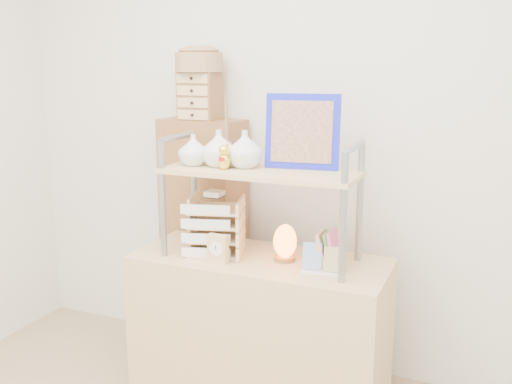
# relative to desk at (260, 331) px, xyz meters

# --- Properties ---
(room_shell) EXTENTS (3.42, 3.41, 2.61)m
(room_shell) POSITION_rel_desk_xyz_m (0.00, -0.81, 1.32)
(room_shell) COLOR silver
(room_shell) RESTS_ON ground
(desk) EXTENTS (1.20, 0.50, 0.75)m
(desk) POSITION_rel_desk_xyz_m (0.00, 0.00, 0.00)
(desk) COLOR tan
(desk) RESTS_ON ground
(cabinet) EXTENTS (0.48, 0.29, 1.35)m
(cabinet) POSITION_rel_desk_xyz_m (-0.50, 0.37, 0.30)
(cabinet) COLOR brown
(cabinet) RESTS_ON ground
(hutch) EXTENTS (0.90, 0.34, 0.76)m
(hutch) POSITION_rel_desk_xyz_m (-0.07, 0.01, 0.83)
(hutch) COLOR gray
(hutch) RESTS_ON desk
(letter_tray) EXTENTS (0.31, 0.30, 0.31)m
(letter_tray) POSITION_rel_desk_xyz_m (-0.23, -0.01, 0.50)
(letter_tray) COLOR tan
(letter_tray) RESTS_ON desk
(salt_lamp) EXTENTS (0.11, 0.11, 0.17)m
(salt_lamp) POSITION_rel_desk_xyz_m (0.12, 0.01, 0.46)
(salt_lamp) COLOR brown
(salt_lamp) RESTS_ON desk
(desk_clock) EXTENTS (0.10, 0.05, 0.13)m
(desk_clock) POSITION_rel_desk_xyz_m (-0.15, -0.14, 0.44)
(desk_clock) COLOR tan
(desk_clock) RESTS_ON desk
(postcard_stand) EXTENTS (0.19, 0.08, 0.13)m
(postcard_stand) POSITION_rel_desk_xyz_m (0.32, -0.07, 0.41)
(postcard_stand) COLOR white
(postcard_stand) RESTS_ON desk
(drawer_chest) EXTENTS (0.20, 0.16, 0.25)m
(drawer_chest) POSITION_rel_desk_xyz_m (-0.50, 0.35, 1.10)
(drawer_chest) COLOR brown
(drawer_chest) RESTS_ON cabinet
(woven_basket) EXTENTS (0.25, 0.25, 0.10)m
(woven_basket) POSITION_rel_desk_xyz_m (-0.50, 0.35, 1.28)
(woven_basket) COLOR brown
(woven_basket) RESTS_ON drawer_chest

